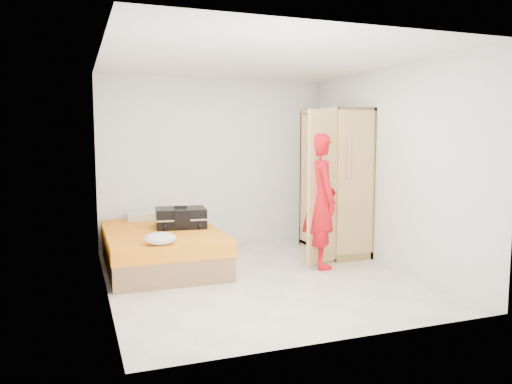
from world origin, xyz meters
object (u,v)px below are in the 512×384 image
object	(u,v)px
suitcase	(181,218)
round_cushion	(160,238)
person	(320,200)
bed	(162,248)
wardrobe	(334,186)

from	to	relation	value
suitcase	round_cushion	bearing A→B (deg)	-107.46
person	suitcase	world-z (taller)	person
bed	wardrobe	xyz separation A→B (m)	(2.50, -0.06, 0.75)
bed	person	world-z (taller)	person
wardrobe	suitcase	bearing A→B (deg)	176.68
bed	suitcase	bearing A→B (deg)	15.20
bed	suitcase	xyz separation A→B (m)	(0.27, 0.07, 0.38)
suitcase	round_cushion	world-z (taller)	suitcase
wardrobe	bed	bearing A→B (deg)	178.72
person	round_cushion	xyz separation A→B (m)	(-2.11, -0.21, -0.31)
suitcase	round_cushion	size ratio (longest dim) A/B	2.02
person	suitcase	xyz separation A→B (m)	(-1.68, 0.76, -0.25)
wardrobe	round_cushion	size ratio (longest dim) A/B	5.88
person	suitcase	size ratio (longest dim) A/B	2.44
wardrobe	round_cushion	bearing A→B (deg)	-162.44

